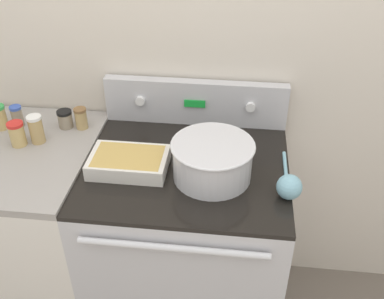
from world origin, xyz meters
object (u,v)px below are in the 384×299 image
(spice_jar_red_cap, at_px, (17,134))
(spice_jar_green_cap, at_px, (0,117))
(spice_jar_white_cap, at_px, (36,129))
(mixing_bowl, at_px, (212,158))
(spice_jar_blue_cap, at_px, (17,116))
(spice_jar_black_cap, at_px, (65,119))
(spice_jar_brown_cap, at_px, (81,118))
(casserole_dish, at_px, (129,162))
(ladle, at_px, (289,186))

(spice_jar_red_cap, distance_m, spice_jar_green_cap, 0.17)
(spice_jar_white_cap, height_order, spice_jar_green_cap, spice_jar_white_cap)
(mixing_bowl, height_order, spice_jar_red_cap, mixing_bowl)
(spice_jar_blue_cap, distance_m, spice_jar_green_cap, 0.07)
(spice_jar_black_cap, height_order, spice_jar_blue_cap, spice_jar_blue_cap)
(spice_jar_white_cap, bearing_deg, spice_jar_blue_cap, 140.42)
(spice_jar_red_cap, bearing_deg, spice_jar_brown_cap, 36.47)
(spice_jar_black_cap, height_order, spice_jar_red_cap, spice_jar_red_cap)
(mixing_bowl, relative_size, spice_jar_blue_cap, 3.23)
(spice_jar_red_cap, xyz_separation_m, spice_jar_blue_cap, (-0.06, 0.14, -0.00))
(spice_jar_brown_cap, relative_size, spice_jar_red_cap, 0.91)
(spice_jar_blue_cap, height_order, spice_jar_green_cap, spice_jar_green_cap)
(spice_jar_white_cap, relative_size, spice_jar_blue_cap, 1.27)
(spice_jar_black_cap, bearing_deg, casserole_dish, -36.56)
(spice_jar_white_cap, bearing_deg, casserole_dish, -16.79)
(spice_jar_green_cap, bearing_deg, spice_jar_red_cap, -41.32)
(spice_jar_brown_cap, bearing_deg, spice_jar_red_cap, -143.53)
(spice_jar_brown_cap, distance_m, spice_jar_black_cap, 0.07)
(spice_jar_green_cap, bearing_deg, casserole_dish, -18.78)
(mixing_bowl, distance_m, spice_jar_black_cap, 0.70)
(casserole_dish, height_order, spice_jar_blue_cap, spice_jar_blue_cap)
(mixing_bowl, relative_size, ladle, 1.00)
(spice_jar_red_cap, distance_m, spice_jar_blue_cap, 0.15)
(spice_jar_brown_cap, xyz_separation_m, spice_jar_green_cap, (-0.34, -0.04, 0.01))
(spice_jar_black_cap, xyz_separation_m, spice_jar_white_cap, (-0.07, -0.13, 0.02))
(mixing_bowl, xyz_separation_m, spice_jar_black_cap, (-0.65, 0.26, -0.03))
(spice_jar_brown_cap, xyz_separation_m, spice_jar_blue_cap, (-0.28, -0.02, 0.00))
(spice_jar_blue_cap, bearing_deg, casserole_dish, -23.35)
(spice_jar_white_cap, distance_m, spice_jar_blue_cap, 0.17)
(casserole_dish, relative_size, spice_jar_blue_cap, 3.08)
(casserole_dish, distance_m, spice_jar_blue_cap, 0.59)
(spice_jar_brown_cap, height_order, spice_jar_white_cap, spice_jar_white_cap)
(mixing_bowl, distance_m, spice_jar_red_cap, 0.80)
(ladle, distance_m, spice_jar_white_cap, 1.02)
(ladle, bearing_deg, spice_jar_red_cap, 170.35)
(casserole_dish, distance_m, ladle, 0.60)
(mixing_bowl, height_order, spice_jar_blue_cap, mixing_bowl)
(spice_jar_brown_cap, relative_size, spice_jar_black_cap, 1.20)
(ladle, height_order, spice_jar_red_cap, spice_jar_red_cap)
(mixing_bowl, height_order, spice_jar_green_cap, mixing_bowl)
(spice_jar_brown_cap, bearing_deg, spice_jar_white_cap, -138.33)
(ladle, distance_m, spice_jar_blue_cap, 1.18)
(casserole_dish, distance_m, spice_jar_brown_cap, 0.36)
(spice_jar_blue_cap, xyz_separation_m, spice_jar_green_cap, (-0.06, -0.03, 0.01))
(ladle, relative_size, spice_jar_blue_cap, 3.24)
(mixing_bowl, distance_m, casserole_dish, 0.32)
(casserole_dish, relative_size, spice_jar_black_cap, 3.77)
(spice_jar_green_cap, bearing_deg, spice_jar_white_cap, -22.76)
(ladle, bearing_deg, spice_jar_brown_cap, 158.41)
(spice_jar_red_cap, relative_size, spice_jar_blue_cap, 1.07)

